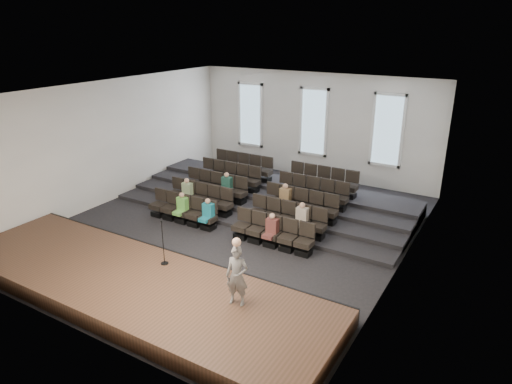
# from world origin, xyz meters

# --- Properties ---
(ground) EXTENTS (14.00, 14.00, 0.00)m
(ground) POSITION_xyz_m (0.00, 0.00, 0.00)
(ground) COLOR black
(ground) RESTS_ON ground
(ceiling) EXTENTS (12.00, 14.00, 0.02)m
(ceiling) POSITION_xyz_m (0.00, 0.00, 5.01)
(ceiling) COLOR white
(ceiling) RESTS_ON ground
(wall_back) EXTENTS (12.00, 0.04, 5.00)m
(wall_back) POSITION_xyz_m (0.00, 7.02, 2.50)
(wall_back) COLOR white
(wall_back) RESTS_ON ground
(wall_front) EXTENTS (12.00, 0.04, 5.00)m
(wall_front) POSITION_xyz_m (0.00, -7.02, 2.50)
(wall_front) COLOR white
(wall_front) RESTS_ON ground
(wall_left) EXTENTS (0.04, 14.00, 5.00)m
(wall_left) POSITION_xyz_m (-6.02, 0.00, 2.50)
(wall_left) COLOR white
(wall_left) RESTS_ON ground
(wall_right) EXTENTS (0.04, 14.00, 5.00)m
(wall_right) POSITION_xyz_m (6.02, 0.00, 2.50)
(wall_right) COLOR white
(wall_right) RESTS_ON ground
(stage) EXTENTS (11.80, 3.60, 0.50)m
(stage) POSITION_xyz_m (0.00, -5.10, 0.25)
(stage) COLOR #4B2E20
(stage) RESTS_ON ground
(stage_lip) EXTENTS (11.80, 0.06, 0.52)m
(stage_lip) POSITION_xyz_m (0.00, -3.33, 0.25)
(stage_lip) COLOR black
(stage_lip) RESTS_ON ground
(risers) EXTENTS (11.80, 4.80, 0.60)m
(risers) POSITION_xyz_m (0.00, 3.17, 0.20)
(risers) COLOR black
(risers) RESTS_ON ground
(seating_rows) EXTENTS (6.80, 4.70, 1.67)m
(seating_rows) POSITION_xyz_m (-0.00, 1.54, 0.68)
(seating_rows) COLOR black
(seating_rows) RESTS_ON ground
(windows) EXTENTS (8.44, 0.10, 3.24)m
(windows) POSITION_xyz_m (0.00, 6.95, 2.70)
(windows) COLOR white
(windows) RESTS_ON wall_back
(audience) EXTENTS (5.45, 2.64, 1.10)m
(audience) POSITION_xyz_m (-0.10, 0.30, 0.81)
(audience) COLOR #67BA4A
(audience) RESTS_ON seating_rows
(speaker) EXTENTS (0.64, 0.49, 1.57)m
(speaker) POSITION_xyz_m (3.17, -4.64, 1.29)
(speaker) COLOR slate
(speaker) RESTS_ON stage
(mic_stand) EXTENTS (0.23, 0.23, 1.37)m
(mic_stand) POSITION_xyz_m (0.24, -4.04, 0.91)
(mic_stand) COLOR black
(mic_stand) RESTS_ON stage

